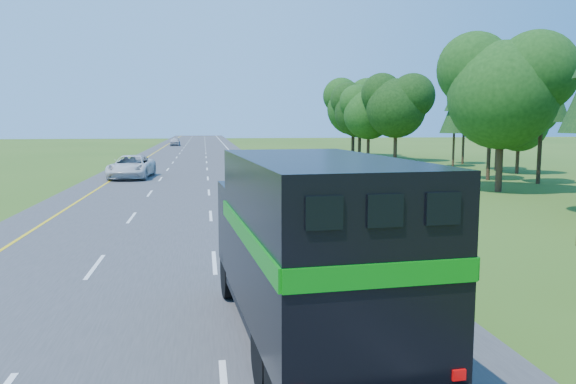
% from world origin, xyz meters
% --- Properties ---
extents(road, '(15.00, 260.00, 0.04)m').
position_xyz_m(road, '(0.00, 50.00, 0.02)').
color(road, '#38383A').
rests_on(road, ground).
extents(lane_markings, '(11.15, 260.00, 0.01)m').
position_xyz_m(lane_markings, '(0.00, 50.00, 0.04)').
color(lane_markings, yellow).
rests_on(lane_markings, road).
extents(tree_wall_right, '(16.00, 100.00, 12.00)m').
position_xyz_m(tree_wall_right, '(26.00, 30.00, 6.00)').
color(tree_wall_right, '#13380F').
rests_on(tree_wall_right, ground).
extents(horse_truck, '(3.28, 8.77, 3.81)m').
position_xyz_m(horse_truck, '(3.54, 3.94, 2.08)').
color(horse_truck, black).
rests_on(horse_truck, road).
extents(white_suv, '(3.44, 6.69, 1.80)m').
position_xyz_m(white_suv, '(-4.15, 39.17, 0.94)').
color(white_suv, silver).
rests_on(white_suv, road).
extents(far_car, '(1.82, 4.52, 1.54)m').
position_xyz_m(far_car, '(-3.79, 101.09, 0.81)').
color(far_car, '#B0B0B7').
rests_on(far_car, road).
extents(delineator, '(0.10, 0.05, 1.19)m').
position_xyz_m(delineator, '(8.42, 13.42, 0.64)').
color(delineator, orange).
rests_on(delineator, ground).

